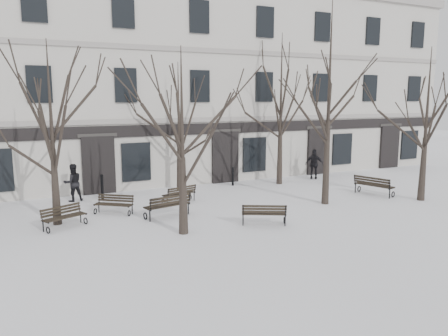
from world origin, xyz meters
TOP-DOWN VIEW (x-y plane):
  - ground at (0.00, 0.00)m, footprint 100.00×100.00m
  - building at (0.00, 12.96)m, footprint 40.40×10.20m
  - tree_1 at (-1.91, -0.03)m, footprint 4.56×4.56m
  - tree_2 at (5.46, 1.40)m, footprint 6.27×6.27m
  - tree_3 at (9.99, 0.01)m, footprint 4.94×4.94m
  - tree_4 at (-5.89, 3.11)m, footprint 4.83×4.83m
  - tree_5 at (0.39, 6.87)m, footprint 4.59×4.59m
  - tree_6 at (6.08, 6.26)m, footprint 5.76×5.76m
  - bench_0 at (-5.70, 2.52)m, footprint 1.68×1.22m
  - bench_1 at (-1.75, 2.24)m, footprint 1.98×1.08m
  - bench_2 at (1.21, -0.35)m, footprint 1.74×1.30m
  - bench_3 at (-3.62, 3.71)m, footprint 1.59×1.39m
  - bench_4 at (-0.49, 4.38)m, footprint 1.68×1.02m
  - bench_5 at (8.71, 1.77)m, footprint 1.25×2.01m
  - bollard_a at (-3.59, 6.69)m, footprint 0.15×0.15m
  - bollard_b at (3.48, 6.91)m, footprint 0.13×0.13m
  - pedestrian_b at (-4.89, 6.80)m, footprint 0.96×0.81m
  - pedestrian_c at (8.73, 6.62)m, footprint 1.09×0.99m

SIDE VIEW (x-z plane):
  - ground at x=0.00m, z-range 0.00..0.00m
  - pedestrian_b at x=-4.89m, z-range -0.88..0.88m
  - pedestrian_c at x=8.73m, z-range -0.89..0.89m
  - bench_3 at x=-3.62m, z-range 0.03..0.83m
  - bench_4 at x=-0.49m, z-range 0.04..0.84m
  - bench_0 at x=-5.70m, z-range 0.04..0.85m
  - bench_2 at x=1.21m, z-range 0.04..0.88m
  - bench_1 at x=-1.75m, z-range 0.04..0.99m
  - bench_5 at x=8.71m, z-range 0.04..1.01m
  - bollard_b at x=3.48m, z-range 0.04..1.07m
  - bollard_a at x=-3.59m, z-range 0.04..1.24m
  - tree_1 at x=-1.91m, z-range 0.81..7.32m
  - tree_5 at x=0.39m, z-range 0.82..7.37m
  - tree_4 at x=-5.89m, z-range 0.86..7.76m
  - tree_3 at x=9.99m, z-range 0.88..7.94m
  - tree_6 at x=6.08m, z-range 1.03..9.25m
  - building at x=0.00m, z-range -0.18..11.22m
  - tree_2 at x=5.46m, z-range 1.12..10.07m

